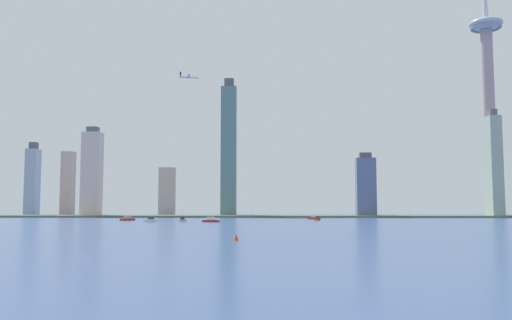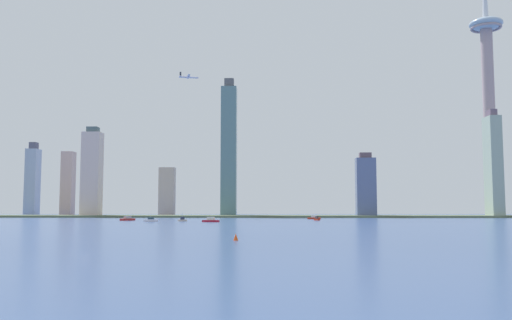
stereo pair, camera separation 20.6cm
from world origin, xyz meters
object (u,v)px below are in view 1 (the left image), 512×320
Objects in this scene: skyscraper_3 at (366,187)px; boat_3 at (182,220)px; boat_1 at (317,219)px; channel_buoy_1 at (236,237)px; skyscraper_5 at (68,184)px; boat_2 at (314,218)px; skyscraper_8 at (92,174)px; airplane at (188,77)px; boat_0 at (211,220)px; boat_4 at (151,220)px; skyscraper_0 at (32,181)px; observation_tower at (488,79)px; skyscraper_2 at (229,150)px; boat_6 at (128,219)px; skyscraper_7 at (493,165)px; skyscraper_4 at (167,192)px.

skyscraper_3 is 9.65× the size of boat_3.
boat_1 is 326.48m from channel_buoy_1.
skyscraper_5 is 367.90m from boat_2.
airplane is (134.01, -50.37, 115.05)m from skyscraper_8.
boat_4 is (-54.32, 7.02, -0.10)m from boat_0.
skyscraper_0 is 642.86m from channel_buoy_1.
observation_tower is 23.95× the size of boat_0.
boat_4 is (-394.18, -239.21, -181.92)m from observation_tower.
skyscraper_2 is 2.26× the size of skyscraper_3.
skyscraper_0 reaches higher than boat_6.
skyscraper_2 is 7.92× the size of airplane.
boat_3 is at bearing -152.25° from skyscraper_7.
observation_tower is at bearing -78.90° from boat_1.
airplane is at bearing -27.87° from skyscraper_5.
boat_2 is (-72.70, -99.47, -37.40)m from skyscraper_3.
skyscraper_8 is at bearing 112.91° from boat_4.
skyscraper_5 is 270.36m from boat_6.
skyscraper_3 is 1.15× the size of skyscraper_4.
skyscraper_4 is 0.79× the size of skyscraper_5.
skyscraper_5 reaches higher than boat_3.
boat_6 is at bearing -146.73° from skyscraper_3.
boat_1 is at bearing -30.27° from skyscraper_0.
skyscraper_8 is (-354.56, 7.06, 17.88)m from skyscraper_3.
boat_3 is at bearing 23.51° from boat_4.
observation_tower is 3.44× the size of skyscraper_0.
skyscraper_2 reaches higher than boat_3.
airplane is (-220.55, -43.31, 132.93)m from skyscraper_3.
airplane is (-389.64, -71.78, -11.58)m from observation_tower.
skyscraper_5 is 5.94× the size of boat_0.
boat_4 is 0.81× the size of boat_6.
boat_1 is (330.29, -210.48, -43.64)m from skyscraper_5.
boat_1 is (-243.08, -185.12, -181.88)m from observation_tower.
boat_2 is 0.62× the size of airplane.
skyscraper_5 is at bearing 173.12° from skyscraper_2.
skyscraper_0 is at bearing 176.26° from observation_tower.
skyscraper_7 reaches higher than boat_0.
boat_0 is at bearing -15.18° from boat_4.
skyscraper_4 is 204.49m from airplane.
skyscraper_4 is 0.53× the size of skyscraper_7.
boat_3 is (-125.63, -38.59, -0.03)m from boat_1.
boat_3 reaches higher than boat_4.
boat_6 is at bearing 112.47° from channel_buoy_1.
boat_3 reaches higher than channel_buoy_1.
skyscraper_0 is 467.30m from skyscraper_3.
skyscraper_7 is 9.25× the size of boat_2.
boat_4 is at bearing 83.50° from boat_1.
skyscraper_3 reaches higher than boat_2.
channel_buoy_1 is (-298.64, -506.84, -182.10)m from observation_tower.
boat_1 is at bearing -86.30° from boat_2.
skyscraper_8 is (107.38, -62.68, 6.89)m from skyscraper_0.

